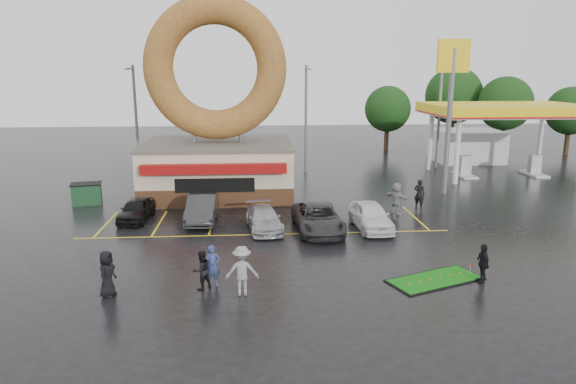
{
  "coord_description": "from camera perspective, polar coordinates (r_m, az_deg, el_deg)",
  "views": [
    {
      "loc": [
        -0.64,
        -22.75,
        8.49
      ],
      "look_at": [
        1.25,
        3.87,
        2.2
      ],
      "focal_mm": 32.0,
      "sensor_mm": 36.0,
      "label": 1
    }
  ],
  "objects": [
    {
      "name": "tree_far_a",
      "position": [
        59.19,
        22.99,
        9.03
      ],
      "size": [
        5.6,
        5.6,
        8.0
      ],
      "color": "#332114",
      "rests_on": "ground"
    },
    {
      "name": "person_walker_far",
      "position": [
        33.42,
        14.39,
        -0.21
      ],
      "size": [
        0.82,
        0.78,
        1.89
      ],
      "primitive_type": "imported",
      "rotation": [
        0.0,
        0.0,
        2.48
      ],
      "color": "black",
      "rests_on": "ground"
    },
    {
      "name": "streetlight_right",
      "position": [
        47.81,
        16.49,
        8.28
      ],
      "size": [
        0.4,
        2.21,
        9.0
      ],
      "color": "slate",
      "rests_on": "ground"
    },
    {
      "name": "person_walker_near",
      "position": [
        31.79,
        11.96,
        -0.69
      ],
      "size": [
        1.56,
        1.8,
        1.96
      ],
      "primitive_type": "imported",
      "rotation": [
        0.0,
        0.0,
        2.22
      ],
      "color": "gray",
      "rests_on": "ground"
    },
    {
      "name": "car_dgrey",
      "position": [
        30.06,
        -9.54,
        -1.83
      ],
      "size": [
        1.64,
        4.61,
        1.51
      ],
      "primitive_type": "imported",
      "rotation": [
        0.0,
        0.0,
        -0.01
      ],
      "color": "#2B2B2D",
      "rests_on": "ground"
    },
    {
      "name": "shell_sign",
      "position": [
        37.35,
        17.69,
        10.95
      ],
      "size": [
        2.2,
        0.36,
        10.6
      ],
      "color": "slate",
      "rests_on": "ground"
    },
    {
      "name": "dumpster",
      "position": [
        36.06,
        -21.45,
        -0.23
      ],
      "size": [
        2.02,
        1.57,
        1.3
      ],
      "primitive_type": "cube",
      "rotation": [
        0.0,
        0.0,
        0.22
      ],
      "color": "#184023",
      "rests_on": "ground"
    },
    {
      "name": "tree_far_d",
      "position": [
        56.81,
        11.01,
        9.03
      ],
      "size": [
        4.9,
        4.9,
        7.0
      ],
      "color": "#332114",
      "rests_on": "ground"
    },
    {
      "name": "donut_shop",
      "position": [
        36.02,
        -7.85,
        6.73
      ],
      "size": [
        10.2,
        8.7,
        13.5
      ],
      "color": "#472B19",
      "rests_on": "ground"
    },
    {
      "name": "car_silver",
      "position": [
        28.18,
        -2.71,
        -2.98
      ],
      "size": [
        2.23,
        4.41,
        1.23
      ],
      "primitive_type": "imported",
      "rotation": [
        0.0,
        0.0,
        0.12
      ],
      "color": "#A8A8AD",
      "rests_on": "ground"
    },
    {
      "name": "gas_station",
      "position": [
        48.55,
        21.26,
        6.71
      ],
      "size": [
        12.3,
        13.65,
        5.9
      ],
      "color": "silver",
      "rests_on": "ground"
    },
    {
      "name": "person_cameraman",
      "position": [
        22.69,
        20.82,
        -7.4
      ],
      "size": [
        0.41,
        0.96,
        1.64
      ],
      "primitive_type": "imported",
      "rotation": [
        0.0,
        0.0,
        -1.58
      ],
      "color": "black",
      "rests_on": "ground"
    },
    {
      "name": "person_blackjkt",
      "position": [
        20.88,
        -9.58,
        -8.54
      ],
      "size": [
        0.99,
        0.96,
        1.6
      ],
      "primitive_type": "imported",
      "rotation": [
        0.0,
        0.0,
        3.82
      ],
      "color": "black",
      "rests_on": "ground"
    },
    {
      "name": "streetlight_left",
      "position": [
        43.83,
        -16.54,
        7.87
      ],
      "size": [
        0.4,
        2.21,
        9.0
      ],
      "color": "slate",
      "rests_on": "ground"
    },
    {
      "name": "person_hoodie",
      "position": [
        20.13,
        -5.13,
        -8.69
      ],
      "size": [
        1.29,
        0.76,
        1.97
      ],
      "primitive_type": "imported",
      "rotation": [
        0.0,
        0.0,
        3.16
      ],
      "color": "gray",
      "rests_on": "ground"
    },
    {
      "name": "putting_green",
      "position": [
        22.54,
        16.03,
        -9.33
      ],
      "size": [
        4.38,
        3.11,
        0.51
      ],
      "color": "black",
      "rests_on": "ground"
    },
    {
      "name": "person_blue",
      "position": [
        21.09,
        -8.39,
        -8.13
      ],
      "size": [
        0.68,
        0.5,
        1.7
      ],
      "primitive_type": "imported",
      "rotation": [
        0.0,
        0.0,
        0.15
      ],
      "color": "navy",
      "rests_on": "ground"
    },
    {
      "name": "ground",
      "position": [
        24.29,
        -2.31,
        -7.21
      ],
      "size": [
        120.0,
        120.0,
        0.0
      ],
      "primitive_type": "plane",
      "color": "black",
      "rests_on": "ground"
    },
    {
      "name": "streetlight_mid",
      "position": [
        44.07,
        2.01,
        8.43
      ],
      "size": [
        0.4,
        2.21,
        9.0
      ],
      "color": "slate",
      "rests_on": "ground"
    },
    {
      "name": "car_grey",
      "position": [
        27.9,
        3.34,
        -2.93
      ],
      "size": [
        2.61,
        5.28,
        1.44
      ],
      "primitive_type": "imported",
      "rotation": [
        0.0,
        0.0,
        0.04
      ],
      "color": "#2C2C2F",
      "rests_on": "ground"
    },
    {
      "name": "tree_far_c",
      "position": [
        61.16,
        17.95,
        10.15
      ],
      "size": [
        6.3,
        6.3,
        9.0
      ],
      "color": "#332114",
      "rests_on": "ground"
    },
    {
      "name": "tree_far_b",
      "position": [
        60.47,
        28.91,
        7.89
      ],
      "size": [
        4.9,
        4.9,
        7.0
      ],
      "color": "#332114",
      "rests_on": "ground"
    },
    {
      "name": "car_black",
      "position": [
        31.15,
        -16.49,
        -1.87
      ],
      "size": [
        1.84,
        3.92,
        1.3
      ],
      "primitive_type": "imported",
      "rotation": [
        0.0,
        0.0,
        -0.08
      ],
      "color": "black",
      "rests_on": "ground"
    },
    {
      "name": "car_white",
      "position": [
        28.59,
        9.17,
        -2.63
      ],
      "size": [
        2.01,
        4.47,
        1.49
      ],
      "primitive_type": "imported",
      "rotation": [
        0.0,
        0.0,
        0.06
      ],
      "color": "white",
      "rests_on": "ground"
    },
    {
      "name": "person_bystander",
      "position": [
        21.1,
        -19.47,
        -8.56
      ],
      "size": [
        0.77,
        1.01,
        1.84
      ],
      "primitive_type": "imported",
      "rotation": [
        0.0,
        0.0,
        1.35
      ],
      "color": "black",
      "rests_on": "ground"
    }
  ]
}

